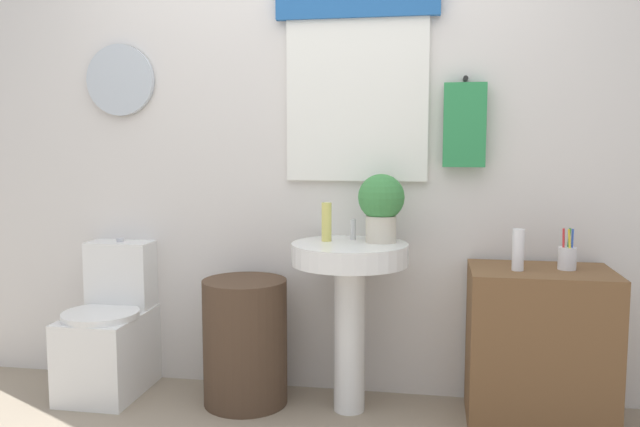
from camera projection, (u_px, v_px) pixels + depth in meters
back_wall at (317, 138)px, 3.31m from camera, size 4.40×0.18×2.60m
toilet at (111, 334)px, 3.34m from camera, size 0.38×0.51×0.78m
laundry_hamper at (245, 342)px, 3.18m from camera, size 0.41×0.41×0.62m
pedestal_sink at (350, 283)px, 3.06m from camera, size 0.55×0.55×0.81m
faucet at (353, 229)px, 3.15m from camera, size 0.03×0.03×0.10m
wooden_cabinet at (539, 347)px, 2.94m from camera, size 0.63×0.44×0.72m
soap_bottle at (327, 222)px, 3.10m from camera, size 0.05×0.05×0.19m
potted_plant at (381, 204)px, 3.05m from camera, size 0.22×0.22×0.32m
lotion_bottle at (518, 250)px, 2.87m from camera, size 0.05×0.05×0.19m
toothbrush_cup at (567, 257)px, 2.89m from camera, size 0.08×0.08×0.19m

